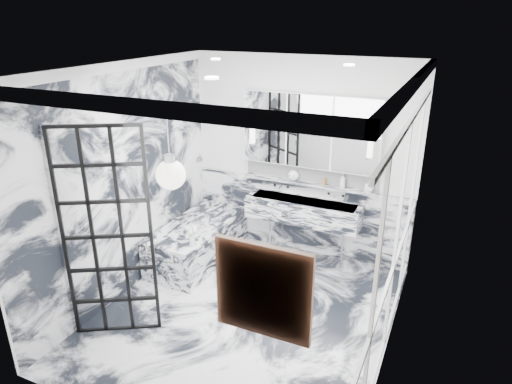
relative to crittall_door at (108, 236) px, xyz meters
The scene contains 25 objects.
floor 1.83m from the crittall_door, 35.60° to the left, with size 3.60×3.60×0.00m, color white.
ceiling 2.18m from the crittall_door, 35.60° to the left, with size 3.60×3.60×0.00m, color white.
wall_back 2.88m from the crittall_door, 66.21° to the left, with size 3.60×3.60×0.00m, color white.
wall_front 1.53m from the crittall_door, 39.93° to the right, with size 3.60×3.60×0.00m, color white.
wall_left 0.97m from the crittall_door, 117.98° to the left, with size 3.60×3.60×0.00m, color white.
wall_right 2.89m from the crittall_door, 16.74° to the left, with size 3.60×3.60×0.00m, color white.
marble_clad_back 2.92m from the crittall_door, 66.01° to the left, with size 3.18×0.05×1.05m, color white.
marble_clad_left 0.95m from the crittall_door, 117.17° to the left, with size 0.02×3.56×2.68m, color white.
panel_molding 2.87m from the crittall_door, 16.85° to the left, with size 0.03×3.40×2.30m, color white.
soap_bottle_a 3.11m from the crittall_door, 54.73° to the left, with size 0.08×0.08×0.20m, color #8C5919.
soap_bottle_b 3.32m from the crittall_door, 49.86° to the left, with size 0.07×0.07×0.16m, color #4C4C51.
soap_bottle_c 3.33m from the crittall_door, 49.70° to the left, with size 0.11×0.11×0.14m, color silver.
face_pot 2.76m from the crittall_door, 66.72° to the left, with size 0.15×0.15×0.15m, color white.
amber_bottle 2.97m from the crittall_door, 58.70° to the left, with size 0.04×0.04×0.10m, color #8C5919.
flower_vase 1.33m from the crittall_door, 78.59° to the left, with size 0.07×0.07×0.12m, color silver.
crittall_door is the anchor object (origin of this frame).
artwork 2.39m from the crittall_door, 23.43° to the right, with size 0.55×0.05×0.55m, color #B56212.
pendant_light 1.37m from the crittall_door, 13.45° to the right, with size 0.25×0.25×0.25m, color white.
trough_sink 2.75m from the crittall_door, 61.24° to the left, with size 1.60×0.45×0.30m, color silver.
ledge 2.87m from the crittall_door, 62.82° to the left, with size 1.90×0.14×0.04m, color silver.
subway_tile 2.92m from the crittall_door, 63.38° to the left, with size 1.90×0.03×0.23m, color white.
mirror_cabinet 2.95m from the crittall_door, 62.87° to the left, with size 1.90×0.16×1.00m, color white.
sconce_left 2.58m from the crittall_door, 78.75° to the left, with size 0.07×0.07×0.40m, color white.
sconce_right 3.31m from the crittall_door, 49.12° to the left, with size 0.07×0.07×0.40m, color white.
bathtub 1.94m from the crittall_door, 90.53° to the left, with size 0.75×1.65×0.55m, color silver.
Camera 1 is at (1.96, -4.00, 3.28)m, focal length 32.00 mm.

